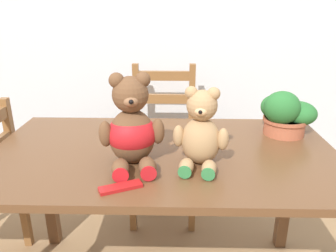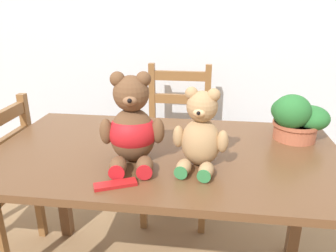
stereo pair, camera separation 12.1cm
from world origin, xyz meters
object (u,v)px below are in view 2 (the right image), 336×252
Objects in this scene: wooden_chair_behind at (177,145)px; teddy_bear_left at (132,128)px; chocolate_bar at (115,184)px; potted_plant at (296,118)px; teddy_bear_right at (201,134)px.

teddy_bear_left reaches higher than wooden_chair_behind.
chocolate_bar is at bearing 75.26° from teddy_bear_left.
wooden_chair_behind is at bearing 84.33° from chocolate_bar.
chocolate_bar is (-0.69, -0.50, -0.10)m from potted_plant.
teddy_bear_right is at bearing 101.57° from wooden_chair_behind.
wooden_chair_behind is at bearing -105.13° from teddy_bear_left.
wooden_chair_behind is at bearing 138.02° from potted_plant.
teddy_bear_left is 1.38× the size of potted_plant.
chocolate_bar is at bearing 43.80° from teddy_bear_right.
wooden_chair_behind is 1.08m from chocolate_bar.
teddy_bear_right is (0.26, -0.00, -0.01)m from teddy_bear_left.
potted_plant is (0.41, 0.31, -0.03)m from teddy_bear_right.
potted_plant is (0.58, -0.53, 0.39)m from wooden_chair_behind.
teddy_bear_left reaches higher than teddy_bear_right.
wooden_chair_behind is 0.88m from potted_plant.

